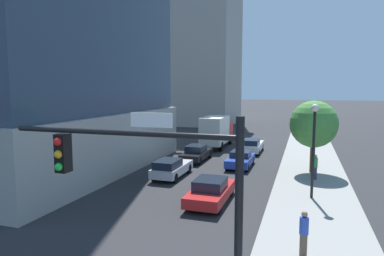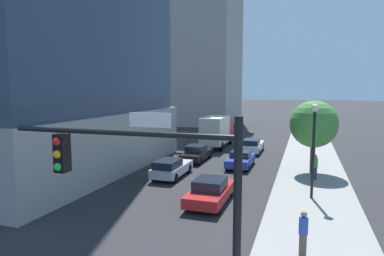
{
  "view_description": "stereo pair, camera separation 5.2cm",
  "coord_description": "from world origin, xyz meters",
  "px_view_note": "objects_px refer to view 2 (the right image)",
  "views": [
    {
      "loc": [
        7.11,
        -4.98,
        6.45
      ],
      "look_at": [
        -0.28,
        17.44,
        3.72
      ],
      "focal_mm": 32.0,
      "sensor_mm": 36.0,
      "label": 1
    },
    {
      "loc": [
        7.16,
        -4.96,
        6.45
      ],
      "look_at": [
        -0.28,
        17.44,
        3.72
      ],
      "focal_mm": 32.0,
      "sensor_mm": 36.0,
      "label": 2
    }
  ],
  "objects_px": {
    "traffic_light_pole": "(149,182)",
    "pedestrian_blue_shirt": "(303,233)",
    "car_white": "(253,146)",
    "car_silver": "(171,168)",
    "car_red": "(210,191)",
    "car_black": "(197,153)",
    "box_truck": "(217,131)",
    "pedestrian_green_shirt": "(315,167)",
    "street_lamp": "(314,137)",
    "construction_building": "(193,21)",
    "street_tree": "(314,124)",
    "car_blue": "(241,159)"
  },
  "relations": [
    {
      "from": "pedestrian_green_shirt",
      "to": "car_blue",
      "type": "bearing_deg",
      "value": 154.06
    },
    {
      "from": "traffic_light_pole",
      "to": "box_truck",
      "type": "relative_size",
      "value": 0.94
    },
    {
      "from": "construction_building",
      "to": "car_black",
      "type": "height_order",
      "value": "construction_building"
    },
    {
      "from": "car_red",
      "to": "car_white",
      "type": "bearing_deg",
      "value": 90.0
    },
    {
      "from": "construction_building",
      "to": "car_silver",
      "type": "height_order",
      "value": "construction_building"
    },
    {
      "from": "construction_building",
      "to": "pedestrian_blue_shirt",
      "type": "height_order",
      "value": "construction_building"
    },
    {
      "from": "traffic_light_pole",
      "to": "street_tree",
      "type": "relative_size",
      "value": 1.17
    },
    {
      "from": "car_red",
      "to": "construction_building",
      "type": "bearing_deg",
      "value": 109.44
    },
    {
      "from": "street_lamp",
      "to": "car_black",
      "type": "distance_m",
      "value": 13.07
    },
    {
      "from": "traffic_light_pole",
      "to": "car_white",
      "type": "relative_size",
      "value": 1.35
    },
    {
      "from": "street_tree",
      "to": "pedestrian_blue_shirt",
      "type": "height_order",
      "value": "street_tree"
    },
    {
      "from": "car_black",
      "to": "box_truck",
      "type": "distance_m",
      "value": 7.41
    },
    {
      "from": "construction_building",
      "to": "street_tree",
      "type": "height_order",
      "value": "construction_building"
    },
    {
      "from": "car_black",
      "to": "car_white",
      "type": "relative_size",
      "value": 0.99
    },
    {
      "from": "construction_building",
      "to": "traffic_light_pole",
      "type": "height_order",
      "value": "construction_building"
    },
    {
      "from": "car_black",
      "to": "street_tree",
      "type": "bearing_deg",
      "value": -10.99
    },
    {
      "from": "car_blue",
      "to": "box_truck",
      "type": "height_order",
      "value": "box_truck"
    },
    {
      "from": "construction_building",
      "to": "box_truck",
      "type": "relative_size",
      "value": 6.28
    },
    {
      "from": "car_white",
      "to": "car_black",
      "type": "bearing_deg",
      "value": -127.17
    },
    {
      "from": "construction_building",
      "to": "street_tree",
      "type": "bearing_deg",
      "value": -58.82
    },
    {
      "from": "car_silver",
      "to": "car_red",
      "type": "relative_size",
      "value": 0.95
    },
    {
      "from": "pedestrian_green_shirt",
      "to": "pedestrian_blue_shirt",
      "type": "xyz_separation_m",
      "value": [
        -0.7,
        -11.79,
        -0.0
      ]
    },
    {
      "from": "car_silver",
      "to": "pedestrian_green_shirt",
      "type": "xyz_separation_m",
      "value": [
        9.91,
        2.16,
        0.32
      ]
    },
    {
      "from": "car_blue",
      "to": "pedestrian_green_shirt",
      "type": "bearing_deg",
      "value": -25.94
    },
    {
      "from": "construction_building",
      "to": "street_tree",
      "type": "relative_size",
      "value": 7.83
    },
    {
      "from": "street_tree",
      "to": "car_black",
      "type": "xyz_separation_m",
      "value": [
        -9.76,
        1.9,
        -3.1
      ]
    },
    {
      "from": "street_tree",
      "to": "car_silver",
      "type": "relative_size",
      "value": 1.24
    },
    {
      "from": "street_tree",
      "to": "car_black",
      "type": "bearing_deg",
      "value": 169.01
    },
    {
      "from": "street_lamp",
      "to": "traffic_light_pole",
      "type": "bearing_deg",
      "value": -107.82
    },
    {
      "from": "pedestrian_blue_shirt",
      "to": "street_tree",
      "type": "bearing_deg",
      "value": 87.72
    },
    {
      "from": "street_tree",
      "to": "car_white",
      "type": "xyz_separation_m",
      "value": [
        -5.58,
        7.41,
        -3.08
      ]
    },
    {
      "from": "traffic_light_pole",
      "to": "car_silver",
      "type": "height_order",
      "value": "traffic_light_pole"
    },
    {
      "from": "street_tree",
      "to": "car_silver",
      "type": "height_order",
      "value": "street_tree"
    },
    {
      "from": "car_black",
      "to": "pedestrian_green_shirt",
      "type": "height_order",
      "value": "pedestrian_green_shirt"
    },
    {
      "from": "street_lamp",
      "to": "car_blue",
      "type": "height_order",
      "value": "street_lamp"
    },
    {
      "from": "construction_building",
      "to": "street_lamp",
      "type": "distance_m",
      "value": 47.93
    },
    {
      "from": "pedestrian_green_shirt",
      "to": "pedestrian_blue_shirt",
      "type": "height_order",
      "value": "pedestrian_green_shirt"
    },
    {
      "from": "car_red",
      "to": "street_lamp",
      "type": "bearing_deg",
      "value": 22.55
    },
    {
      "from": "car_silver",
      "to": "car_white",
      "type": "relative_size",
      "value": 0.93
    },
    {
      "from": "car_black",
      "to": "car_red",
      "type": "xyz_separation_m",
      "value": [
        4.18,
        -10.56,
        -0.02
      ]
    },
    {
      "from": "car_silver",
      "to": "pedestrian_blue_shirt",
      "type": "bearing_deg",
      "value": -46.27
    },
    {
      "from": "traffic_light_pole",
      "to": "car_red",
      "type": "xyz_separation_m",
      "value": [
        -1.3,
        10.64,
        -3.44
      ]
    },
    {
      "from": "box_truck",
      "to": "car_white",
      "type": "bearing_deg",
      "value": -23.2
    },
    {
      "from": "car_red",
      "to": "pedestrian_blue_shirt",
      "type": "bearing_deg",
      "value": -45.87
    },
    {
      "from": "street_lamp",
      "to": "pedestrian_blue_shirt",
      "type": "height_order",
      "value": "street_lamp"
    },
    {
      "from": "traffic_light_pole",
      "to": "pedestrian_blue_shirt",
      "type": "xyz_separation_m",
      "value": [
        3.72,
        5.46,
        -3.09
      ]
    },
    {
      "from": "traffic_light_pole",
      "to": "construction_building",
      "type": "bearing_deg",
      "value": 107.07
    },
    {
      "from": "car_white",
      "to": "box_truck",
      "type": "distance_m",
      "value": 4.7
    },
    {
      "from": "car_blue",
      "to": "pedestrian_green_shirt",
      "type": "relative_size",
      "value": 2.43
    },
    {
      "from": "street_lamp",
      "to": "car_white",
      "type": "distance_m",
      "value": 15.16
    }
  ]
}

